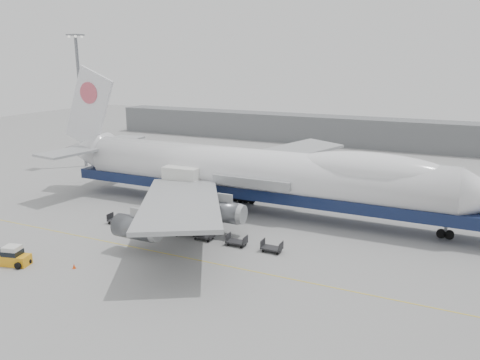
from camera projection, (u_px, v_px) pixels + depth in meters
The scene contains 15 objects.
ground at pixel (214, 239), 55.85m from camera, with size 260.00×260.00×0.00m, color gray.
apron_line at pixel (188, 258), 50.59m from camera, with size 60.00×0.15×0.01m, color gold.
hangar at pixel (308, 129), 120.46m from camera, with size 110.00×8.00×7.00m, color slate.
floodlight_mast at pixel (80, 94), 90.54m from camera, with size 2.40×2.40×25.43m.
airliner at pixel (258, 173), 64.70m from camera, with size 67.00×55.30×19.98m.
catering_truck at pixel (183, 186), 66.35m from camera, with size 5.67×4.06×6.22m.
baggage_tug at pixel (14, 257), 48.73m from camera, with size 3.11×2.15×2.07m.
ground_worker at pixel (1, 255), 49.37m from camera, with size 0.61×0.40×1.68m, color black.
traffic_cone at pixel (74, 266), 48.04m from camera, with size 0.35×0.35×0.51m.
dolly_0 at pixel (117, 220), 60.97m from camera, with size 2.30×1.35×1.30m.
dolly_1 at pixel (144, 225), 59.20m from camera, with size 2.30×1.35×1.30m.
dolly_2 at pixel (173, 230), 57.42m from camera, with size 2.30×1.35×1.30m.
dolly_3 at pixel (204, 235), 55.65m from camera, with size 2.30×1.35×1.30m.
dolly_4 at pixel (237, 241), 53.87m from camera, with size 2.30×1.35×1.30m.
dolly_5 at pixel (272, 247), 52.09m from camera, with size 2.30×1.35×1.30m.
Camera 1 is at (24.96, -46.05, 20.87)m, focal length 35.00 mm.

